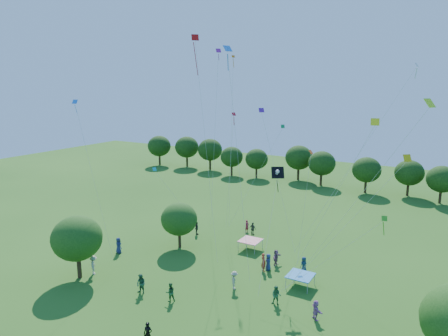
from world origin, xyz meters
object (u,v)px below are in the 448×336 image
tent_red_stripe (250,241)px  red_high_kite (199,83)px  pirate_kite (277,174)px  man_in_black (148,334)px  tent_blue (300,276)px  near_tree_west (77,238)px  near_tree_north (179,219)px

tent_red_stripe → red_high_kite: 18.19m
pirate_kite → man_in_black: bearing=-102.4°
tent_blue → red_high_kite: 19.80m
pirate_kite → red_high_kite: red_high_kite is taller
man_in_black → red_high_kite: red_high_kite is taller
near_tree_west → tent_red_stripe: 18.05m
near_tree_north → tent_red_stripe: bearing=25.8°
tent_blue → man_in_black: 14.76m
near_tree_north → tent_red_stripe: near_tree_north is taller
near_tree_west → red_high_kite: (8.44, 8.07, 14.11)m
pirate_kite → red_high_kite: bearing=-162.5°
near_tree_north → man_in_black: near_tree_north is taller
tent_red_stripe → red_high_kite: bearing=-112.9°
near_tree_north → tent_blue: near_tree_north is taller
pirate_kite → tent_blue: bearing=-24.0°
near_tree_north → near_tree_west: bearing=-109.9°
man_in_black → pirate_kite: size_ratio=0.19×
tent_blue → near_tree_west: bearing=-154.3°
red_high_kite → near_tree_north: bearing=151.2°
tent_blue → near_tree_north: bearing=173.5°
tent_blue → pirate_kite: size_ratio=0.24×
near_tree_west → pirate_kite: 19.48m
near_tree_west → man_in_black: size_ratio=3.51×
near_tree_west → near_tree_north: 11.29m
tent_red_stripe → pirate_kite: 10.52m
near_tree_north → tent_red_stripe: (7.12, 3.45, -2.27)m
tent_red_stripe → tent_blue: (7.60, -5.13, 0.00)m
tent_blue → tent_red_stripe: bearing=146.0°
near_tree_west → pirate_kite: (15.48, 10.29, 5.85)m
near_tree_west → pirate_kite: pirate_kite is taller
red_high_kite → man_in_black: bearing=-73.0°
near_tree_west → pirate_kite: bearing=33.6°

